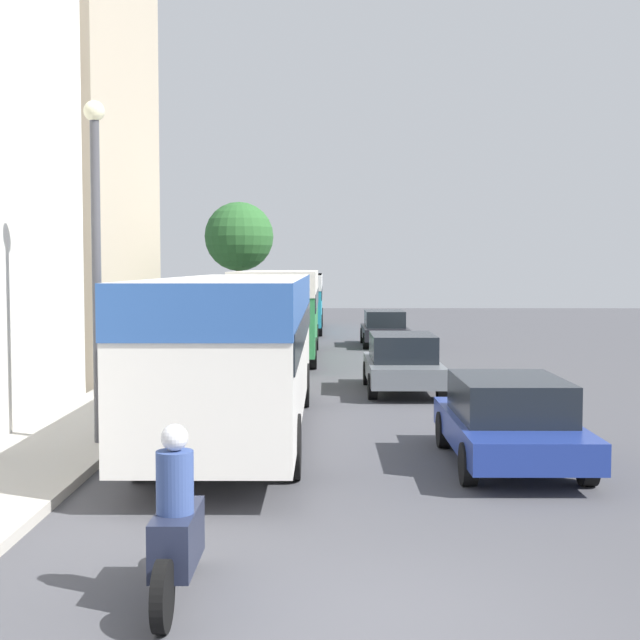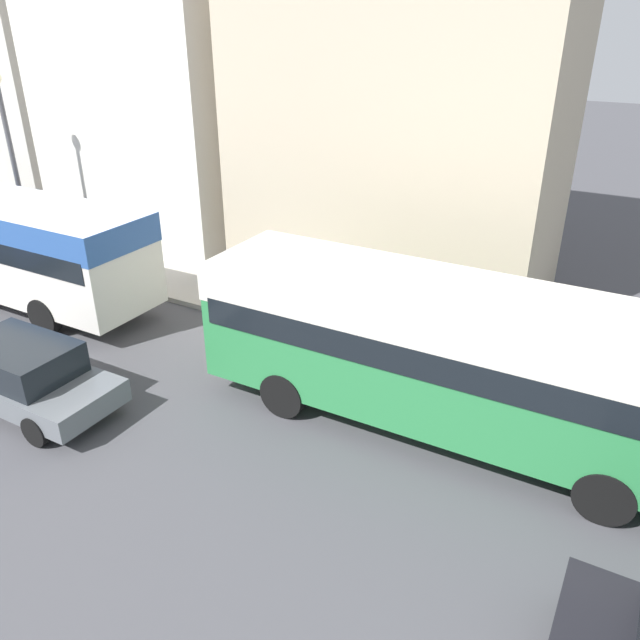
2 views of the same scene
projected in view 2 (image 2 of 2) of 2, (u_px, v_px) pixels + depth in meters
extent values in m
cube|color=beige|center=(23.00, 37.00, 24.75)|extent=(6.67, 6.98, 13.58)
cube|color=silver|center=(174.00, 87.00, 22.19)|extent=(6.88, 7.29, 10.57)
cube|color=#BCAD93|center=(404.00, 40.00, 16.73)|extent=(5.04, 9.07, 14.00)
cylinder|color=black|center=(110.00, 286.00, 18.11)|extent=(0.28, 1.00, 1.00)
cylinder|color=black|center=(45.00, 316.00, 16.34)|extent=(0.28, 1.00, 1.00)
cube|color=#2D8447|center=(452.00, 352.00, 11.98)|extent=(2.59, 10.07, 2.56)
cube|color=silver|center=(456.00, 310.00, 11.59)|extent=(2.62, 10.12, 0.77)
cube|color=black|center=(453.00, 338.00, 11.84)|extent=(2.64, 9.67, 0.56)
cylinder|color=black|center=(620.00, 422.00, 12.11)|extent=(0.28, 1.00, 1.00)
cylinder|color=black|center=(604.00, 496.00, 10.25)|extent=(0.28, 1.00, 1.00)
cylinder|color=black|center=(337.00, 346.00, 14.85)|extent=(0.28, 1.00, 1.00)
cylinder|color=black|center=(283.00, 394.00, 12.99)|extent=(0.28, 1.00, 1.00)
cylinder|color=black|center=(623.00, 607.00, 8.55)|extent=(0.22, 0.64, 0.64)
cube|color=slate|center=(25.00, 382.00, 13.29)|extent=(1.81, 4.35, 0.50)
cube|color=black|center=(19.00, 358.00, 13.03)|extent=(1.59, 2.39, 0.67)
cylinder|color=black|center=(102.00, 390.00, 13.46)|extent=(0.22, 0.64, 0.64)
cylinder|color=black|center=(36.00, 431.00, 12.15)|extent=(0.22, 0.64, 0.64)
cylinder|color=black|center=(19.00, 360.00, 14.64)|extent=(0.22, 0.64, 0.64)
cylinder|color=#47474C|center=(16.00, 175.00, 20.10)|extent=(0.16, 0.16, 5.58)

